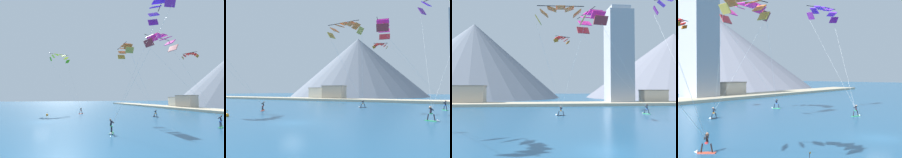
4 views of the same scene
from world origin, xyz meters
TOP-DOWN VIEW (x-y plane):
  - ground_plane at (0.00, 0.00)m, footprint 400.00×400.00m
  - kitesurfer_near_lead at (13.43, 8.43)m, footprint 1.75×1.07m
  - kitesurfer_near_trail at (14.27, 24.82)m, footprint 1.20×1.71m
  - kitesurfer_mid_center at (-1.16, 23.64)m, footprint 1.77×0.60m
  - kitesurfer_far_left at (-14.03, 9.06)m, footprint 1.36×1.64m
  - parafoil_kite_near_lead at (14.51, 14.84)m, footprint 6.48×7.77m
  - parafoil_kite_near_trail at (3.96, 22.34)m, footprint 12.13×8.03m
  - parafoil_kite_mid_center at (-1.65, 16.65)m, footprint 7.15×7.96m
  - parafoil_kite_distant_high_outer at (0.10, 33.09)m, footprint 3.59×3.02m
  - race_marker_buoy at (-11.76, 0.50)m, footprint 0.56×0.56m
  - shoreline_strip at (0.00, 49.09)m, footprint 180.00×10.00m
  - shore_building_promenade_mid at (-30.85, 53.67)m, footprint 7.00×4.58m
  - shore_building_quay_east at (-23.04, 51.85)m, footprint 8.46×4.39m
  - mountain_peak_central_summit at (-35.28, 105.61)m, footprint 81.80×81.80m

SIDE VIEW (x-z plane):
  - ground_plane at x=0.00m, z-range 0.00..0.00m
  - race_marker_buoy at x=-11.76m, z-range -0.35..0.67m
  - shoreline_strip at x=0.00m, z-range 0.00..0.70m
  - kitesurfer_mid_center at x=-1.16m, z-range -0.38..1.32m
  - kitesurfer_far_left at x=-14.03m, z-range -0.36..1.35m
  - kitesurfer_near_lead at x=13.43m, z-range -0.35..1.47m
  - kitesurfer_near_trail at x=14.27m, z-range -0.34..1.49m
  - shore_building_promenade_mid at x=-30.85m, z-range 0.01..4.69m
  - shore_building_quay_east at x=-23.04m, z-range 0.01..5.35m
  - parafoil_kite_distant_high_outer at x=0.10m, z-range 13.96..15.35m
  - parafoil_kite_mid_center at x=-1.65m, z-range 7.65..22.28m
  - parafoil_kite_near_trail at x=3.96m, z-range 8.12..23.68m
  - parafoil_kite_near_lead at x=14.51m, z-range 8.35..24.37m
  - mountain_peak_central_summit at x=-35.28m, z-range 0.00..35.63m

